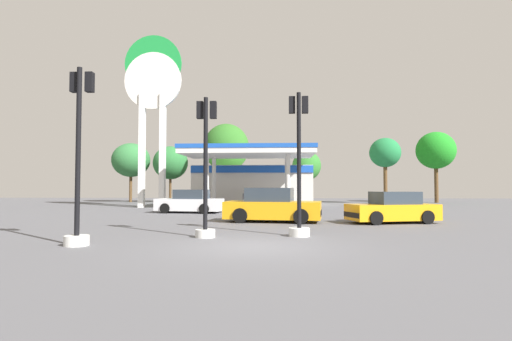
# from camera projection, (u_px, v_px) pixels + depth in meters

# --- Properties ---
(ground_plane) EXTENTS (90.00, 90.00, 0.00)m
(ground_plane) POSITION_uv_depth(u_px,v_px,m) (254.00, 247.00, 10.92)
(ground_plane) COLOR #56565B
(ground_plane) RESTS_ON ground
(gas_station) EXTENTS (10.42, 12.72, 4.64)m
(gas_station) POSITION_uv_depth(u_px,v_px,m) (253.00, 181.00, 36.04)
(gas_station) COLOR beige
(gas_station) RESTS_ON ground
(station_pole_sign) EXTENTS (4.53, 0.56, 13.61)m
(station_pole_sign) POSITION_uv_depth(u_px,v_px,m) (153.00, 96.00, 31.47)
(station_pole_sign) COLOR white
(station_pole_sign) RESTS_ON ground
(car_0) EXTENTS (4.25, 2.29, 1.45)m
(car_0) POSITION_uv_depth(u_px,v_px,m) (190.00, 202.00, 24.92)
(car_0) COLOR black
(car_0) RESTS_ON ground
(car_1) EXTENTS (4.22, 2.56, 1.41)m
(car_1) POSITION_uv_depth(u_px,v_px,m) (392.00, 209.00, 18.00)
(car_1) COLOR black
(car_1) RESTS_ON ground
(car_2) EXTENTS (4.62, 2.48, 1.58)m
(car_2) POSITION_uv_depth(u_px,v_px,m) (273.00, 206.00, 18.57)
(car_2) COLOR black
(car_2) RESTS_ON ground
(traffic_signal_0) EXTENTS (0.68, 0.70, 5.01)m
(traffic_signal_0) POSITION_uv_depth(u_px,v_px,m) (79.00, 174.00, 11.20)
(traffic_signal_0) COLOR silver
(traffic_signal_0) RESTS_ON ground
(traffic_signal_1) EXTENTS (0.65, 0.68, 4.56)m
(traffic_signal_1) POSITION_uv_depth(u_px,v_px,m) (206.00, 178.00, 12.99)
(traffic_signal_1) COLOR silver
(traffic_signal_1) RESTS_ON ground
(traffic_signal_2) EXTENTS (0.70, 0.71, 4.79)m
(traffic_signal_2) POSITION_uv_depth(u_px,v_px,m) (299.00, 180.00, 13.28)
(traffic_signal_2) COLOR silver
(traffic_signal_2) RESTS_ON ground
(tree_0) EXTENTS (3.96, 3.96, 6.19)m
(tree_0) POSITION_uv_depth(u_px,v_px,m) (131.00, 160.00, 42.01)
(tree_0) COLOR brown
(tree_0) RESTS_ON ground
(tree_1) EXTENTS (3.57, 3.57, 5.80)m
(tree_1) POSITION_uv_depth(u_px,v_px,m) (170.00, 163.00, 41.26)
(tree_1) COLOR brown
(tree_1) RESTS_ON ground
(tree_2) EXTENTS (4.45, 4.45, 7.78)m
(tree_2) POSITION_uv_depth(u_px,v_px,m) (226.00, 148.00, 39.11)
(tree_2) COLOR brown
(tree_2) RESTS_ON ground
(tree_3) EXTENTS (2.89, 2.89, 5.20)m
(tree_3) POSITION_uv_depth(u_px,v_px,m) (307.00, 166.00, 40.27)
(tree_3) COLOR brown
(tree_3) RESTS_ON ground
(tree_4) EXTENTS (2.96, 2.96, 6.32)m
(tree_4) POSITION_uv_depth(u_px,v_px,m) (385.00, 153.00, 38.44)
(tree_4) COLOR brown
(tree_4) RESTS_ON ground
(tree_5) EXTENTS (3.82, 3.82, 7.14)m
(tree_5) POSITION_uv_depth(u_px,v_px,m) (436.00, 151.00, 40.19)
(tree_5) COLOR brown
(tree_5) RESTS_ON ground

